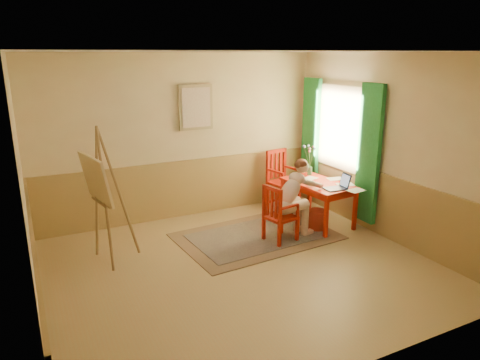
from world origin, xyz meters
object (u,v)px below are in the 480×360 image
chair_left (279,214)px  chair_back (282,179)px  table (318,188)px  figure (293,196)px  laptop (338,186)px  easel (99,184)px

chair_left → chair_back: (0.93, 1.42, 0.08)m
table → chair_back: bearing=92.9°
figure → laptop: figure is taller
laptop → easel: bearing=171.1°
chair_left → easel: (-2.49, 0.48, 0.67)m
table → chair_back: size_ratio=1.20×
figure → laptop: (0.76, -0.11, 0.08)m
figure → laptop: bearing=-8.5°
chair_back → laptop: (0.12, -1.49, 0.24)m
easel → figure: bearing=-9.0°
figure → laptop: size_ratio=3.05×
laptop → easel: size_ratio=0.21×
chair_left → figure: size_ratio=0.73×
chair_left → laptop: 1.10m
table → figure: 0.77m
table → figure: size_ratio=1.02×
chair_back → easel: easel is taller
table → chair_left: (-0.99, -0.36, -0.18)m
chair_left → table: bearing=20.3°
table → easel: 3.51m
easel → chair_back: bearing=15.3°
table → chair_left: size_ratio=1.40×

